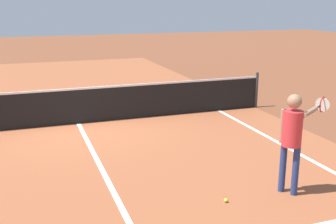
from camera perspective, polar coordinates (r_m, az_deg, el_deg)
The scene contains 6 objects.
ground_plane at distance 11.29m, azimuth -12.15°, elevation -1.56°, with size 60.00×60.00×0.00m, color brown.
court_surface_inbounds at distance 11.29m, azimuth -12.15°, elevation -1.56°, with size 10.62×24.40×0.00m, color #9E5433.
line_center_service at distance 8.29m, azimuth -9.16°, elevation -7.48°, with size 0.10×6.40×0.01m, color white.
net at distance 11.16m, azimuth -12.28°, elevation 0.87°, with size 10.81×0.09×1.07m.
player_near at distance 7.10m, azimuth 16.69°, elevation -2.68°, with size 1.15×0.65×1.71m.
tennis_ball_mid_court at distance 6.92m, azimuth 7.90°, elevation -11.88°, with size 0.07×0.07×0.07m, color #CCE033.
Camera 1 is at (-1.29, -10.77, 3.13)m, focal length 44.60 mm.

